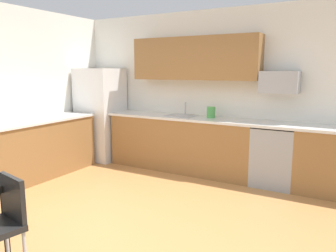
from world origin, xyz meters
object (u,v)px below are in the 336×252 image
(oven_range, at_px, (274,155))
(microwave, at_px, (280,82))
(chair_near_table, at_px, (1,220))
(refrigerator, at_px, (101,114))
(kettle, at_px, (211,113))

(oven_range, xyz_separation_m, microwave, (0.00, 0.10, 1.08))
(chair_near_table, bearing_deg, oven_range, 66.78)
(refrigerator, xyz_separation_m, oven_range, (3.27, 0.08, -0.42))
(microwave, height_order, kettle, microwave)
(oven_range, relative_size, chair_near_table, 1.07)
(oven_range, height_order, kettle, kettle)
(microwave, bearing_deg, oven_range, -90.00)
(oven_range, height_order, chair_near_table, oven_range)
(oven_range, distance_m, kettle, 1.19)
(microwave, bearing_deg, kettle, -177.27)
(refrigerator, bearing_deg, oven_range, 1.40)
(microwave, xyz_separation_m, kettle, (-1.05, -0.05, -0.52))
(microwave, distance_m, chair_near_table, 3.95)
(refrigerator, xyz_separation_m, microwave, (3.27, 0.18, 0.67))
(oven_range, bearing_deg, chair_near_table, -113.22)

